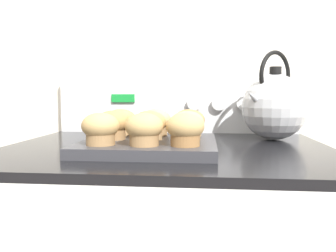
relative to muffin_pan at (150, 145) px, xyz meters
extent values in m
cube|color=silver|center=(0.03, 0.42, 0.29)|extent=(8.00, 0.05, 2.40)
cube|color=black|center=(0.03, 0.07, -0.02)|extent=(0.78, 0.65, 0.02)
cube|color=white|center=(0.03, 0.37, 0.08)|extent=(0.76, 0.05, 0.19)
cube|color=green|center=(-0.14, 0.34, 0.10)|extent=(0.07, 0.01, 0.03)
cylinder|color=white|center=(0.09, 0.33, 0.08)|extent=(0.04, 0.02, 0.04)
cylinder|color=white|center=(0.17, 0.33, 0.08)|extent=(0.04, 0.02, 0.04)
cylinder|color=white|center=(0.24, 0.33, 0.08)|extent=(0.04, 0.02, 0.04)
cylinder|color=white|center=(0.32, 0.33, 0.08)|extent=(0.04, 0.02, 0.04)
cube|color=#38383D|center=(0.00, 0.00, 0.00)|extent=(0.30, 0.30, 0.02)
cylinder|color=#A37A4C|center=(-0.09, -0.09, 0.03)|extent=(0.06, 0.06, 0.03)
ellipsoid|color=tan|center=(-0.09, -0.09, 0.05)|extent=(0.08, 0.08, 0.05)
cylinder|color=#A37A4C|center=(0.00, -0.09, 0.03)|extent=(0.06, 0.06, 0.03)
ellipsoid|color=tan|center=(0.00, -0.09, 0.05)|extent=(0.08, 0.08, 0.05)
cylinder|color=olive|center=(0.08, -0.08, 0.03)|extent=(0.06, 0.06, 0.03)
ellipsoid|color=tan|center=(0.08, -0.08, 0.05)|extent=(0.08, 0.08, 0.05)
cylinder|color=#A37A4C|center=(-0.09, 0.00, 0.03)|extent=(0.06, 0.06, 0.03)
ellipsoid|color=#B2844C|center=(-0.09, 0.00, 0.05)|extent=(0.08, 0.08, 0.05)
cylinder|color=tan|center=(0.00, 0.00, 0.03)|extent=(0.06, 0.06, 0.03)
ellipsoid|color=tan|center=(0.00, 0.00, 0.05)|extent=(0.08, 0.08, 0.05)
cylinder|color=tan|center=(0.08, 0.00, 0.03)|extent=(0.06, 0.06, 0.03)
ellipsoid|color=tan|center=(0.08, 0.00, 0.05)|extent=(0.08, 0.08, 0.05)
cylinder|color=tan|center=(-0.08, 0.08, 0.03)|extent=(0.06, 0.06, 0.03)
ellipsoid|color=tan|center=(-0.08, 0.08, 0.05)|extent=(0.08, 0.08, 0.05)
cylinder|color=#A37A4C|center=(0.00, 0.08, 0.03)|extent=(0.06, 0.06, 0.03)
ellipsoid|color=tan|center=(0.00, 0.08, 0.05)|extent=(0.08, 0.08, 0.05)
cylinder|color=tan|center=(0.09, 0.08, 0.03)|extent=(0.06, 0.06, 0.03)
ellipsoid|color=#B2844C|center=(0.09, 0.08, 0.05)|extent=(0.08, 0.08, 0.05)
sphere|color=silver|center=(0.31, 0.21, 0.08)|extent=(0.18, 0.18, 0.18)
cylinder|color=black|center=(0.31, 0.21, 0.18)|extent=(0.03, 0.03, 0.02)
cone|color=silver|center=(0.25, 0.15, 0.10)|extent=(0.09, 0.09, 0.07)
torus|color=black|center=(0.31, 0.21, 0.16)|extent=(0.10, 0.10, 0.14)
camera|label=1|loc=(0.12, -0.78, 0.12)|focal=38.00mm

